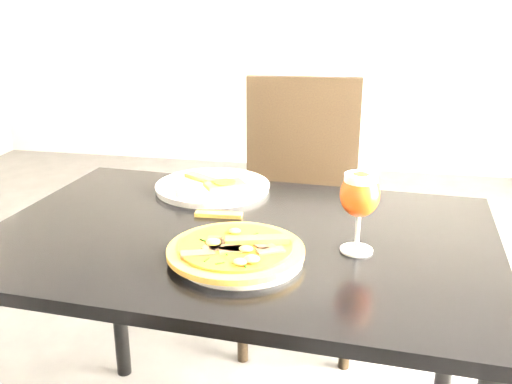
% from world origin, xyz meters
% --- Properties ---
extents(dining_table, '(1.24, 0.87, 0.75)m').
position_xyz_m(dining_table, '(0.25, -0.09, 0.66)').
color(dining_table, black).
rests_on(dining_table, ground).
extents(chair_far, '(0.49, 0.49, 1.00)m').
position_xyz_m(chair_far, '(0.30, 0.71, 0.55)').
color(chair_far, black).
rests_on(chair_far, ground).
extents(plate_main, '(0.35, 0.35, 0.01)m').
position_xyz_m(plate_main, '(0.28, -0.24, 0.76)').
color(plate_main, silver).
rests_on(plate_main, dining_table).
extents(pizza, '(0.30, 0.30, 0.03)m').
position_xyz_m(pizza, '(0.27, -0.24, 0.77)').
color(pizza, '#9C6925').
rests_on(pizza, plate_main).
extents(plate_second, '(0.43, 0.43, 0.02)m').
position_xyz_m(plate_second, '(0.10, 0.20, 0.76)').
color(plate_second, silver).
rests_on(plate_second, dining_table).
extents(crust_scraps, '(0.21, 0.15, 0.02)m').
position_xyz_m(crust_scraps, '(0.12, 0.20, 0.77)').
color(crust_scraps, '#9C6925').
rests_on(crust_scraps, plate_second).
extents(loose_crust, '(0.12, 0.04, 0.01)m').
position_xyz_m(loose_crust, '(0.17, -0.00, 0.75)').
color(loose_crust, '#9C6925').
rests_on(loose_crust, dining_table).
extents(sauce_cup, '(0.06, 0.06, 0.04)m').
position_xyz_m(sauce_cup, '(0.05, 0.09, 0.77)').
color(sauce_cup, '#BAB4A7').
rests_on(sauce_cup, dining_table).
extents(beer_glass, '(0.09, 0.09, 0.18)m').
position_xyz_m(beer_glass, '(0.53, -0.14, 0.88)').
color(beer_glass, silver).
rests_on(beer_glass, dining_table).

